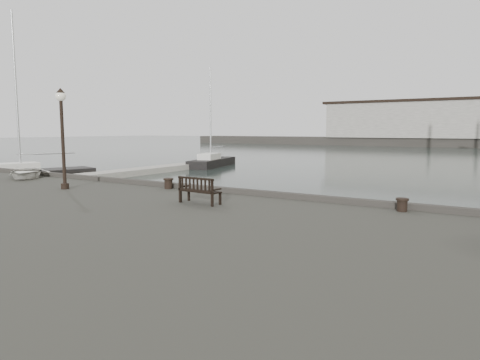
% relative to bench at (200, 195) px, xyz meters
% --- Properties ---
extents(ground, '(400.00, 400.00, 0.00)m').
position_rel_bench_xyz_m(ground, '(1.07, 2.55, -1.82)').
color(ground, black).
rests_on(ground, ground).
extents(pontoon, '(2.00, 24.00, 0.50)m').
position_rel_bench_xyz_m(pontoon, '(-18.93, 12.55, -1.57)').
color(pontoon, '#BBB6AD').
rests_on(pontoon, ground).
extents(breakwater, '(140.00, 9.50, 12.20)m').
position_rel_bench_xyz_m(breakwater, '(-3.49, 94.55, 2.48)').
color(breakwater, '#383530').
rests_on(breakwater, ground).
extents(bench, '(1.42, 0.56, 0.80)m').
position_rel_bench_xyz_m(bench, '(0.00, 0.00, 0.00)').
color(bench, black).
rests_on(bench, quay).
extents(bollard_left, '(0.45, 0.45, 0.41)m').
position_rel_bench_xyz_m(bollard_left, '(-3.07, 2.05, -0.05)').
color(bollard_left, black).
rests_on(bollard_left, quay).
extents(bollard_right, '(0.44, 0.44, 0.37)m').
position_rel_bench_xyz_m(bollard_right, '(5.56, 1.99, -0.07)').
color(bollard_right, black).
rests_on(bollard_right, quay).
extents(lamp_post, '(0.38, 0.38, 3.83)m').
position_rel_bench_xyz_m(lamp_post, '(-6.41, -0.10, 2.20)').
color(lamp_post, black).
rests_on(lamp_post, quay).
extents(dinghy, '(3.34, 3.32, 0.57)m').
position_rel_bench_xyz_m(dinghy, '(-11.19, 1.27, 0.03)').
color(dinghy, silver).
rests_on(dinghy, quay).
extents(yacht_a, '(5.23, 9.76, 12.94)m').
position_rel_bench_xyz_m(yacht_a, '(-22.38, 8.20, -1.57)').
color(yacht_a, black).
rests_on(yacht_a, ground).
extents(yacht_d, '(4.17, 8.67, 10.71)m').
position_rel_bench_xyz_m(yacht_d, '(-18.20, 26.04, -1.58)').
color(yacht_d, black).
rests_on(yacht_d, ground).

